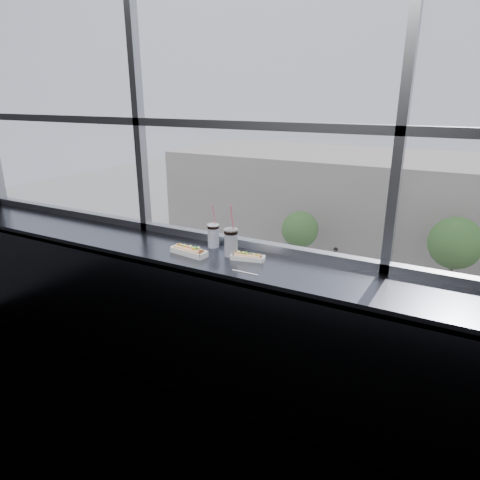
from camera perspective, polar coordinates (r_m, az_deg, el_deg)
The scene contains 24 objects.
wall_back_lower at distance 3.48m, azimuth 1.20°, elevation -9.51°, with size 6.00×6.00×0.00m, color black.
window_glass at distance 3.09m, azimuth 1.61°, elevation 20.64°, with size 6.00×6.00×0.00m, color silver.
window_mullions at distance 3.07m, azimuth 1.43°, elevation 20.65°, with size 6.00×0.08×2.40m, color gray, non-canonical shape.
counter at distance 3.04m, azimuth -1.10°, elevation -3.02°, with size 6.00×0.55×0.06m, color #525560.
counter_fascia at distance 3.08m, azimuth -3.42°, elevation -13.61°, with size 6.00×0.04×1.04m, color #525560.
hotdog_tray_left at distance 3.12m, azimuth -6.84°, elevation -1.43°, with size 0.30×0.13×0.07m.
hotdog_tray_right at distance 3.00m, azimuth 1.02°, elevation -2.25°, with size 0.25×0.13×0.06m.
soda_cup_left at distance 3.24m, azimuth -3.58°, elevation 0.74°, with size 0.09×0.09×0.34m.
soda_cup_right at distance 3.05m, azimuth -1.21°, elevation -0.14°, with size 0.10×0.10×0.38m.
loose_straw at distance 2.79m, azimuth 0.69°, elevation -4.35°, with size 0.01×0.01×0.19m, color white.
wrapper at distance 3.18m, azimuth -7.87°, elevation -1.37°, with size 0.11×0.08×0.03m, color silver.
plaza_ground at distance 48.10m, azimuth 25.39°, elevation 0.96°, with size 120.00×120.00×0.00m, color gray.
street_asphalt at distance 26.31m, azimuth 21.78°, elevation -12.78°, with size 80.00×10.00×0.06m, color black.
far_sidewalk at distance 33.47m, azimuth 23.56°, elevation -6.12°, with size 80.00×6.00×0.04m, color gray.
far_building at distance 41.78m, azimuth 25.63°, elevation 4.16°, with size 50.00×14.00×8.00m, color #A8998D.
car_near_b at distance 24.46m, azimuth -0.08°, elevation -10.80°, with size 6.47×2.70×2.16m, color black.
car_near_a at distance 26.07m, azimuth -6.85°, elevation -8.98°, with size 6.41×2.67×2.14m, color silver.
car_near_c at distance 22.37m, azimuth 18.75°, elevation -14.91°, with size 6.68×2.78×2.23m, color maroon.
car_far_a at distance 32.13m, azimuth 2.12°, elevation -3.59°, with size 5.64×2.35×1.88m, color black.
car_far_b at distance 29.37m, azimuth 27.17°, elevation -7.91°, with size 5.95×2.48×1.98m, color #811300.
pedestrian_a at distance 34.62m, azimuth 12.63°, elevation -2.15°, with size 0.96×0.72×2.17m, color #66605B.
pedestrian_b at distance 32.44m, azimuth 18.53°, elevation -4.45°, with size 0.82×0.62×1.85m, color #66605B.
tree_left at distance 34.20m, azimuth 7.99°, elevation 1.38°, with size 2.93×2.93×4.58m.
tree_center at distance 32.15m, azimuth 26.79°, elevation -0.38°, with size 3.56×3.56×5.57m.
Camera 1 is at (1.39, -1.24, 2.20)m, focal length 32.00 mm.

